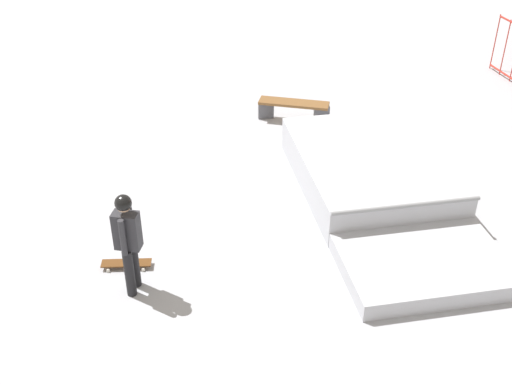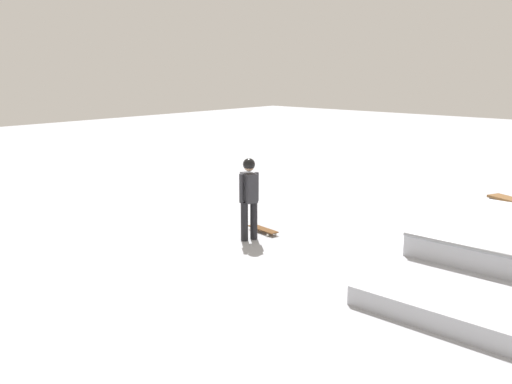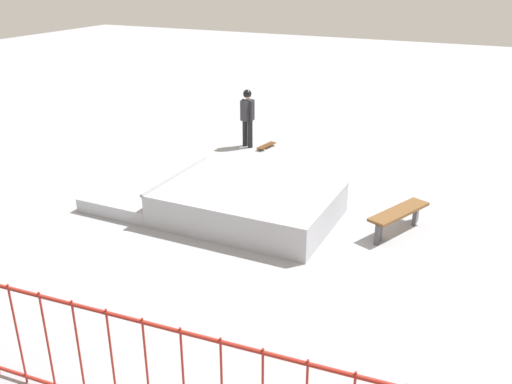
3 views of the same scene
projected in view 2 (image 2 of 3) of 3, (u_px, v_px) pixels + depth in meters
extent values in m
plane|color=#A8AAB2|center=(459.00, 246.00, 10.83)|extent=(60.00, 60.00, 0.00)
cube|color=#B0B3BB|center=(456.00, 300.00, 7.90)|extent=(1.81, 2.61, 0.30)
cylinder|color=gray|center=(481.00, 250.00, 8.44)|extent=(0.09, 2.60, 0.08)
cylinder|color=black|center=(254.00, 220.00, 11.16)|extent=(0.15, 0.15, 0.82)
cylinder|color=black|center=(244.00, 222.00, 11.06)|extent=(0.15, 0.15, 0.82)
cube|color=#2D2D33|center=(249.00, 187.00, 10.95)|extent=(0.34, 0.43, 0.60)
cylinder|color=#2D2D33|center=(257.00, 187.00, 11.03)|extent=(0.09, 0.09, 0.60)
cylinder|color=#2D2D33|center=(241.00, 188.00, 10.87)|extent=(0.09, 0.09, 0.60)
sphere|color=tan|center=(249.00, 166.00, 10.85)|extent=(0.22, 0.22, 0.22)
sphere|color=black|center=(249.00, 164.00, 10.84)|extent=(0.25, 0.25, 0.25)
cube|color=#593314|center=(263.00, 229.00, 11.67)|extent=(0.31, 0.82, 0.02)
cylinder|color=silver|center=(276.00, 233.00, 11.54)|extent=(0.04, 0.06, 0.06)
cylinder|color=silver|center=(268.00, 235.00, 11.40)|extent=(0.04, 0.06, 0.06)
cylinder|color=silver|center=(259.00, 227.00, 11.96)|extent=(0.04, 0.06, 0.06)
cylinder|color=silver|center=(251.00, 229.00, 11.82)|extent=(0.04, 0.06, 0.06)
cube|color=#4C4C51|center=(497.00, 206.00, 13.12)|extent=(0.08, 0.36, 0.42)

